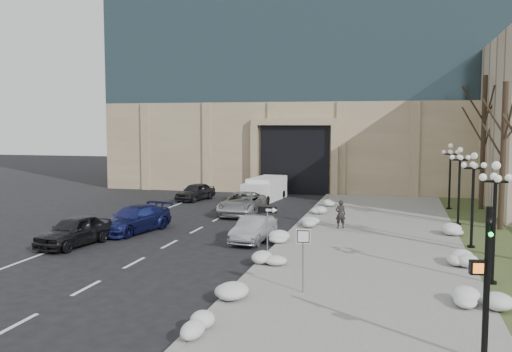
# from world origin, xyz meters

# --- Properties ---
(ground) EXTENTS (160.00, 160.00, 0.00)m
(ground) POSITION_xyz_m (0.00, 0.00, 0.00)
(ground) COLOR black
(ground) RESTS_ON ground
(sidewalk) EXTENTS (9.00, 40.00, 0.12)m
(sidewalk) POSITION_xyz_m (3.50, 14.00, 0.06)
(sidewalk) COLOR gray
(sidewalk) RESTS_ON ground
(curb) EXTENTS (0.30, 40.00, 0.14)m
(curb) POSITION_xyz_m (-1.00, 14.00, 0.07)
(curb) COLOR gray
(curb) RESTS_ON ground
(grass_strip) EXTENTS (4.00, 40.00, 0.10)m
(grass_strip) POSITION_xyz_m (10.00, 14.00, 0.05)
(grass_strip) COLOR #3B4824
(grass_strip) RESTS_ON ground
(office_tower) EXTENTS (40.00, 24.70, 36.00)m
(office_tower) POSITION_xyz_m (-2.01, 43.58, 18.49)
(office_tower) COLOR tan
(office_tower) RESTS_ON ground
(car_a) EXTENTS (2.49, 4.71, 1.53)m
(car_a) POSITION_xyz_m (-11.00, 8.50, 0.76)
(car_a) COLOR black
(car_a) RESTS_ON ground
(car_b) EXTENTS (1.73, 4.12, 1.32)m
(car_b) POSITION_xyz_m (-2.50, 11.70, 0.66)
(car_b) COLOR #97989E
(car_b) RESTS_ON ground
(car_c) EXTENTS (3.26, 5.51, 1.50)m
(car_c) POSITION_xyz_m (-9.72, 12.56, 0.75)
(car_c) COLOR navy
(car_c) RESTS_ON ground
(car_d) EXTENTS (2.57, 5.44, 1.50)m
(car_d) POSITION_xyz_m (-5.45, 20.11, 0.75)
(car_d) COLOR #B3B3B3
(car_d) RESTS_ON ground
(car_e) EXTENTS (2.54, 4.33, 1.38)m
(car_e) POSITION_xyz_m (-11.00, 26.10, 0.69)
(car_e) COLOR #29282D
(car_e) RESTS_ON ground
(pedestrian) EXTENTS (0.68, 0.55, 1.63)m
(pedestrian) POSITION_xyz_m (1.57, 16.04, 0.93)
(pedestrian) COLOR black
(pedestrian) RESTS_ON sidewalk
(box_truck) EXTENTS (2.57, 5.91, 1.82)m
(box_truck) POSITION_xyz_m (-5.59, 27.39, 0.88)
(box_truck) COLOR silver
(box_truck) RESTS_ON ground
(one_way_sign) EXTENTS (0.90, 0.24, 2.44)m
(one_way_sign) POSITION_xyz_m (-0.75, 7.95, 2.01)
(one_way_sign) COLOR slate
(one_way_sign) RESTS_ON ground
(keep_sign) EXTENTS (0.52, 0.11, 2.41)m
(keep_sign) POSITION_xyz_m (1.53, 3.08, 1.77)
(keep_sign) COLOR slate
(keep_sign) RESTS_ON ground
(traffic_signal) EXTENTS (0.70, 0.93, 4.10)m
(traffic_signal) POSITION_xyz_m (6.95, -1.71, 2.04)
(traffic_signal) COLOR black
(traffic_signal) RESTS_ON ground
(snow_clump_a) EXTENTS (1.10, 1.60, 0.36)m
(snow_clump_a) POSITION_xyz_m (-0.57, -1.58, 0.30)
(snow_clump_a) COLOR silver
(snow_clump_a) RESTS_ON sidewalk
(snow_clump_b) EXTENTS (1.10, 1.60, 0.36)m
(snow_clump_b) POSITION_xyz_m (-0.87, 2.08, 0.30)
(snow_clump_b) COLOR silver
(snow_clump_b) RESTS_ON sidewalk
(snow_clump_c) EXTENTS (1.10, 1.60, 0.36)m
(snow_clump_c) POSITION_xyz_m (-0.52, 6.93, 0.30)
(snow_clump_c) COLOR silver
(snow_clump_c) RESTS_ON sidewalk
(snow_clump_d) EXTENTS (1.10, 1.60, 0.36)m
(snow_clump_d) POSITION_xyz_m (-0.78, 11.33, 0.30)
(snow_clump_d) COLOR silver
(snow_clump_d) RESTS_ON sidewalk
(snow_clump_e) EXTENTS (1.10, 1.60, 0.36)m
(snow_clump_e) POSITION_xyz_m (-0.49, 16.33, 0.30)
(snow_clump_e) COLOR silver
(snow_clump_e) RESTS_ON sidewalk
(snow_clump_f) EXTENTS (1.10, 1.60, 0.36)m
(snow_clump_f) POSITION_xyz_m (-0.57, 20.76, 0.30)
(snow_clump_f) COLOR silver
(snow_clump_f) RESTS_ON sidewalk
(snow_clump_g) EXTENTS (1.10, 1.60, 0.36)m
(snow_clump_g) POSITION_xyz_m (-0.34, 24.61, 0.30)
(snow_clump_g) COLOR silver
(snow_clump_g) RESTS_ON sidewalk
(snow_clump_h) EXTENTS (1.10, 1.60, 0.36)m
(snow_clump_h) POSITION_xyz_m (7.83, 3.12, 0.30)
(snow_clump_h) COLOR silver
(snow_clump_h) RESTS_ON sidewalk
(snow_clump_i) EXTENTS (1.10, 1.60, 0.36)m
(snow_clump_i) POSITION_xyz_m (7.49, 8.47, 0.30)
(snow_clump_i) COLOR silver
(snow_clump_i) RESTS_ON sidewalk
(snow_clump_j) EXTENTS (1.10, 1.60, 0.36)m
(snow_clump_j) POSITION_xyz_m (7.81, 15.55, 0.30)
(snow_clump_j) COLOR silver
(snow_clump_j) RESTS_ON sidewalk
(snow_clump_k) EXTENTS (1.10, 1.60, 0.36)m
(snow_clump_k) POSITION_xyz_m (7.04, 3.27, 0.30)
(snow_clump_k) COLOR silver
(snow_clump_k) RESTS_ON sidewalk
(lamppost_a) EXTENTS (1.18, 1.18, 4.76)m
(lamppost_a) POSITION_xyz_m (8.30, 6.00, 3.07)
(lamppost_a) COLOR black
(lamppost_a) RESTS_ON ground
(lamppost_b) EXTENTS (1.18, 1.18, 4.76)m
(lamppost_b) POSITION_xyz_m (8.30, 12.50, 3.07)
(lamppost_b) COLOR black
(lamppost_b) RESTS_ON ground
(lamppost_c) EXTENTS (1.18, 1.18, 4.76)m
(lamppost_c) POSITION_xyz_m (8.30, 19.00, 3.07)
(lamppost_c) COLOR black
(lamppost_c) RESTS_ON ground
(lamppost_d) EXTENTS (1.18, 1.18, 4.76)m
(lamppost_d) POSITION_xyz_m (8.30, 25.50, 3.07)
(lamppost_d) COLOR black
(lamppost_d) RESTS_ON ground
(tree_mid) EXTENTS (3.20, 3.20, 8.50)m
(tree_mid) POSITION_xyz_m (10.50, 18.00, 5.50)
(tree_mid) COLOR black
(tree_mid) RESTS_ON ground
(tree_far) EXTENTS (3.20, 3.20, 9.50)m
(tree_far) POSITION_xyz_m (10.50, 26.00, 6.15)
(tree_far) COLOR black
(tree_far) RESTS_ON ground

